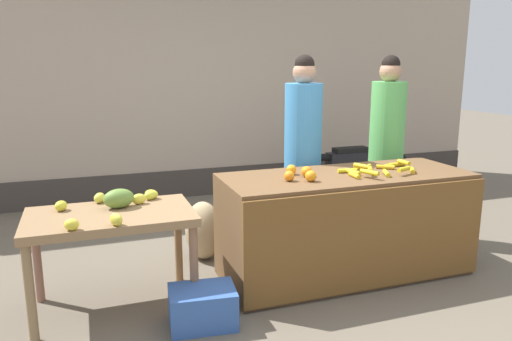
% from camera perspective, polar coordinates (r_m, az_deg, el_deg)
% --- Properties ---
extents(ground_plane, '(24.00, 24.00, 0.00)m').
position_cam_1_polar(ground_plane, '(4.14, 4.51, -12.44)').
color(ground_plane, '#665B4C').
extents(market_wall_back, '(8.18, 0.23, 3.08)m').
position_cam_1_polar(market_wall_back, '(6.54, -5.88, 10.32)').
color(market_wall_back, tan).
rests_on(market_wall_back, ground).
extents(fruit_stall_counter, '(2.04, 0.80, 0.85)m').
position_cam_1_polar(fruit_stall_counter, '(4.16, 10.32, -6.16)').
color(fruit_stall_counter, brown).
rests_on(fruit_stall_counter, ground).
extents(side_table_wooden, '(1.14, 0.68, 0.72)m').
position_cam_1_polar(side_table_wooden, '(3.60, -16.43, -6.09)').
color(side_table_wooden, olive).
rests_on(side_table_wooden, ground).
extents(banana_bunch_pile, '(0.69, 0.44, 0.07)m').
position_cam_1_polar(banana_bunch_pile, '(4.17, 13.76, 0.18)').
color(banana_bunch_pile, gold).
rests_on(banana_bunch_pile, fruit_stall_counter).
extents(orange_pile, '(0.27, 0.35, 0.09)m').
position_cam_1_polar(orange_pile, '(3.84, 5.14, -0.32)').
color(orange_pile, orange).
rests_on(orange_pile, fruit_stall_counter).
extents(mango_papaya_pile, '(0.77, 0.71, 0.14)m').
position_cam_1_polar(mango_papaya_pile, '(3.65, -15.76, -3.43)').
color(mango_papaya_pile, gold).
rests_on(mango_papaya_pile, side_table_wooden).
extents(vendor_woman_blue_shirt, '(0.34, 0.34, 1.81)m').
position_cam_1_polar(vendor_woman_blue_shirt, '(4.56, 5.42, 1.89)').
color(vendor_woman_blue_shirt, '#33333D').
rests_on(vendor_woman_blue_shirt, ground).
extents(vendor_woman_green_shirt, '(0.34, 0.34, 1.81)m').
position_cam_1_polar(vendor_woman_green_shirt, '(5.08, 14.81, 2.63)').
color(vendor_woman_green_shirt, '#33333D').
rests_on(vendor_woman_green_shirt, ground).
extents(parked_motorcycle, '(1.60, 0.18, 0.88)m').
position_cam_1_polar(parked_motorcycle, '(6.33, 11.53, -0.02)').
color(parked_motorcycle, black).
rests_on(parked_motorcycle, ground).
extents(produce_crate, '(0.47, 0.37, 0.26)m').
position_cam_1_polar(produce_crate, '(3.45, -6.20, -15.41)').
color(produce_crate, '#3359A5').
rests_on(produce_crate, ground).
extents(produce_sack, '(0.44, 0.46, 0.53)m').
position_cam_1_polar(produce_sack, '(4.47, -6.08, -6.90)').
color(produce_sack, tan).
rests_on(produce_sack, ground).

